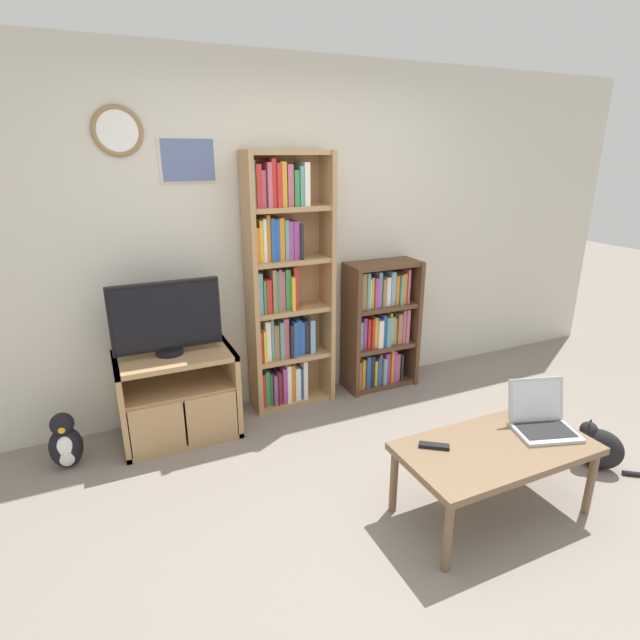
{
  "coord_description": "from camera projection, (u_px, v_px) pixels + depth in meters",
  "views": [
    {
      "loc": [
        -1.34,
        -1.79,
        1.94
      ],
      "look_at": [
        -0.07,
        0.97,
        0.91
      ],
      "focal_mm": 28.0,
      "sensor_mm": 36.0,
      "label": 1
    }
  ],
  "objects": [
    {
      "name": "wall_back",
      "position": [
        283.0,
        239.0,
        3.82
      ],
      "size": [
        6.73,
        0.09,
        2.6
      ],
      "color": "beige",
      "rests_on": "ground_plane"
    },
    {
      "name": "bookshelf_short",
      "position": [
        378.0,
        326.0,
        4.22
      ],
      "size": [
        0.62,
        0.29,
        1.09
      ],
      "color": "brown",
      "rests_on": "ground_plane"
    },
    {
      "name": "ground_plane",
      "position": [
        408.0,
        530.0,
        2.69
      ],
      "size": [
        18.0,
        18.0,
        0.0
      ],
      "primitive_type": "plane",
      "color": "gray"
    },
    {
      "name": "television",
      "position": [
        166.0,
        318.0,
        3.32
      ],
      "size": [
        0.72,
        0.18,
        0.51
      ],
      "color": "black",
      "rests_on": "tv_stand"
    },
    {
      "name": "laptop",
      "position": [
        541.0,
        418.0,
        2.84
      ],
      "size": [
        0.4,
        0.38,
        0.27
      ],
      "rotation": [
        0.0,
        0.0,
        -0.3
      ],
      "color": "#B7BABC",
      "rests_on": "coffee_table"
    },
    {
      "name": "remote_near_laptop",
      "position": [
        434.0,
        446.0,
        2.67
      ],
      "size": [
        0.16,
        0.13,
        0.02
      ],
      "rotation": [
        0.0,
        0.0,
        4.09
      ],
      "color": "black",
      "rests_on": "coffee_table"
    },
    {
      "name": "penguin_figurine",
      "position": [
        65.0,
        443.0,
        3.19
      ],
      "size": [
        0.2,
        0.18,
        0.38
      ],
      "color": "black",
      "rests_on": "ground_plane"
    },
    {
      "name": "bookshelf_tall",
      "position": [
        284.0,
        288.0,
        3.77
      ],
      "size": [
        0.65,
        0.25,
        1.95
      ],
      "color": "tan",
      "rests_on": "ground_plane"
    },
    {
      "name": "tv_stand",
      "position": [
        178.0,
        395.0,
        3.5
      ],
      "size": [
        0.79,
        0.49,
        0.63
      ],
      "color": "tan",
      "rests_on": "ground_plane"
    },
    {
      "name": "coffee_table",
      "position": [
        496.0,
        452.0,
        2.71
      ],
      "size": [
        1.07,
        0.56,
        0.43
      ],
      "color": "brown",
      "rests_on": "ground_plane"
    },
    {
      "name": "cat",
      "position": [
        598.0,
        447.0,
        3.19
      ],
      "size": [
        0.41,
        0.44,
        0.31
      ],
      "rotation": [
        0.0,
        0.0,
        0.53
      ],
      "color": "black",
      "rests_on": "ground_plane"
    }
  ]
}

